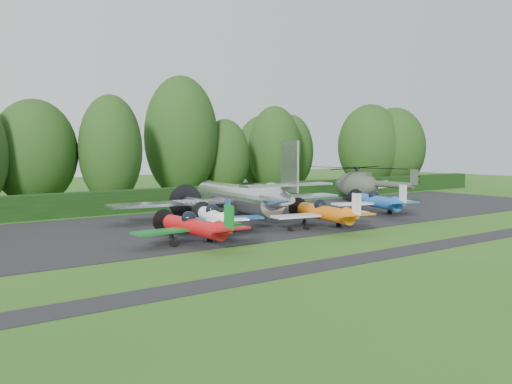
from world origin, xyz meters
TOP-DOWN VIEW (x-y plane):
  - ground at (0.00, 0.00)m, footprint 160.00×160.00m
  - apron at (0.00, 10.00)m, footprint 70.00×18.00m
  - taxiway_verge at (0.00, -6.00)m, footprint 70.00×2.00m
  - hedgerow at (0.00, 21.00)m, footprint 90.00×1.60m
  - transport_plane at (-1.03, 10.84)m, footprint 20.41×15.65m
  - light_plane_red at (-10.08, 2.74)m, footprint 7.21×7.58m
  - light_plane_white at (-6.64, 5.89)m, footprint 7.10×7.47m
  - light_plane_orange at (0.76, 2.81)m, footprint 7.56×7.95m
  - light_plane_blue at (9.97, 5.96)m, footprint 7.62×8.02m
  - helicopter at (18.07, 15.84)m, footprint 11.46×13.42m
  - sign_board at (27.50, 20.13)m, footprint 2.89×0.11m
  - tree_0 at (-4.40, 28.57)m, footprint 6.40×6.40m
  - tree_1 at (40.98, 33.17)m, footprint 7.47×7.47m
  - tree_4 at (18.86, 30.99)m, footprint 6.86×6.86m
  - tree_5 at (5.34, 31.39)m, footprint 8.47×8.47m
  - tree_6 at (33.79, 28.06)m, footprint 9.04×9.04m
  - tree_7 at (-10.99, 31.77)m, footprint 8.39×8.39m
  - tree_10 at (10.85, 30.51)m, footprint 5.89×5.89m
  - tree_11 at (23.75, 33.57)m, footprint 6.35×6.35m
  - tree_12 at (37.04, 26.44)m, footprint 8.74×8.74m
  - tree_13 at (21.26, 36.51)m, footprint 7.51×7.51m

SIDE VIEW (x-z plane):
  - ground at x=0.00m, z-range 0.00..0.00m
  - hedgerow at x=0.00m, z-range -1.00..1.00m
  - taxiway_verge at x=0.00m, z-range 0.00..0.00m
  - apron at x=0.00m, z-range 0.00..0.01m
  - sign_board at x=27.50m, z-range 0.29..1.91m
  - light_plane_white at x=-6.64m, z-range -0.23..2.50m
  - light_plane_red at x=-10.08m, z-range -0.23..2.54m
  - light_plane_orange at x=0.76m, z-range -0.24..2.66m
  - light_plane_blue at x=9.97m, z-range -0.25..2.68m
  - transport_plane at x=-1.03m, z-range -1.45..5.09m
  - helicopter at x=18.07m, z-range 0.14..3.83m
  - tree_10 at x=10.85m, z-range -0.01..9.13m
  - tree_1 at x=40.98m, z-range -0.01..9.69m
  - tree_13 at x=21.26m, z-range -0.01..10.16m
  - tree_11 at x=23.75m, z-range -0.01..10.20m
  - tree_7 at x=-10.99m, z-range -0.01..10.56m
  - tree_4 at x=18.86m, z-range -0.01..11.03m
  - tree_0 at x=-4.40m, z-range -0.01..11.11m
  - tree_12 at x=37.04m, z-range -0.01..11.30m
  - tree_6 at x=33.79m, z-range -0.01..11.73m
  - tree_5 at x=5.34m, z-range -0.01..13.95m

